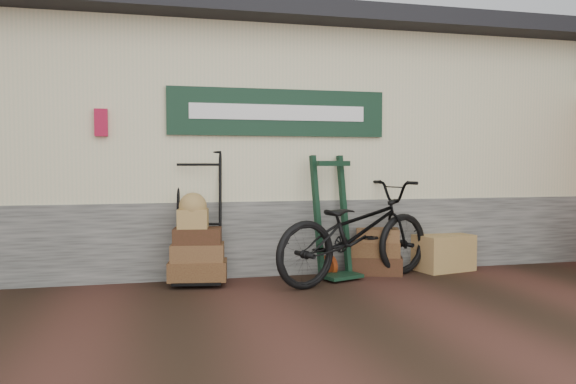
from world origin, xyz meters
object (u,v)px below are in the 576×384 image
object	(u,v)px
green_barrow	(334,217)
bicycle	(356,226)
suitcase_stack	(375,251)
wicker_hamper	(443,252)
porter_trolley	(199,215)

from	to	relation	value
green_barrow	bicycle	distance (m)	0.32
green_barrow	bicycle	world-z (taller)	green_barrow
suitcase_stack	wicker_hamper	bearing A→B (deg)	0.00
green_barrow	bicycle	bearing A→B (deg)	-70.10
porter_trolley	bicycle	size ratio (longest dim) A/B	0.70
suitcase_stack	wicker_hamper	world-z (taller)	suitcase_stack
wicker_hamper	bicycle	bearing A→B (deg)	-164.35
porter_trolley	green_barrow	xyz separation A→B (m)	(1.56, -0.13, -0.04)
porter_trolley	green_barrow	size ratio (longest dim) A/B	1.06
bicycle	porter_trolley	bearing A→B (deg)	57.82
porter_trolley	bicycle	bearing A→B (deg)	-2.69
porter_trolley	suitcase_stack	bearing A→B (deg)	9.10
green_barrow	wicker_hamper	size ratio (longest dim) A/B	2.08
bicycle	wicker_hamper	bearing A→B (deg)	-94.74
wicker_hamper	green_barrow	bearing A→B (deg)	-175.05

